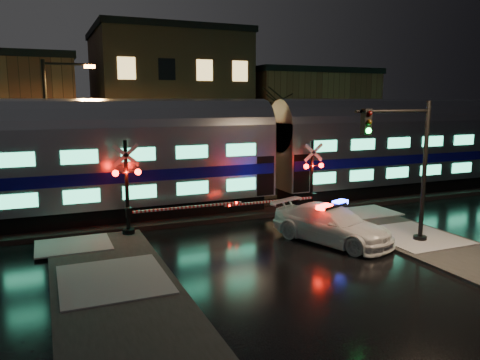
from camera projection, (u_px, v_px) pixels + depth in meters
name	position (u px, v px, depth m)	size (l,w,h in m)	color
ground	(252.00, 237.00, 21.01)	(120.00, 120.00, 0.00)	black
ballast	(214.00, 211.00, 25.53)	(90.00, 4.20, 0.24)	black
sidewalk_left	(129.00, 319.00, 13.06)	(4.00, 20.00, 0.12)	#2D2D2D
sidewalk_right	(469.00, 258.00, 18.05)	(4.00, 20.00, 0.12)	#2D2D2D
building_mid	(168.00, 104.00, 41.24)	(12.00, 11.00, 11.50)	brown
building_right	(299.00, 119.00, 46.03)	(12.00, 10.00, 8.50)	brown
train	(271.00, 149.00, 26.30)	(51.00, 3.12, 5.92)	black
police_car	(332.00, 224.00, 20.19)	(4.16, 5.92, 1.77)	white
crossing_signal_right	(307.00, 186.00, 24.43)	(5.68, 0.65, 4.02)	black
crossing_signal_left	(135.00, 197.00, 21.00)	(6.16, 0.67, 4.36)	black
traffic_light	(408.00, 170.00, 19.30)	(3.93, 0.70, 6.07)	black
streetlight	(53.00, 125.00, 25.38)	(2.75, 0.29, 8.23)	black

